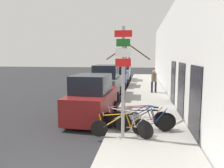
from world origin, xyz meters
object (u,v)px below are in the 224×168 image
bicycle_2 (145,122)px  parked_car_2 (117,77)px  parked_car_3 (123,72)px  pedestrian_near (154,79)px  parked_car_0 (92,99)px  bicycle_1 (126,123)px  bicycle_3 (144,120)px  bicycle_4 (139,118)px  parked_car_1 (107,83)px  bicycle_0 (120,126)px  signpost (123,78)px  street_tree (124,78)px

bicycle_2 → parked_car_2: size_ratio=0.52×
parked_car_3 → pedestrian_near: bearing=-70.9°
bicycle_2 → parked_car_0: (-2.49, 1.82, 0.46)m
bicycle_2 → parked_car_3: parked_car_3 is taller
bicycle_1 → parked_car_3: 18.27m
bicycle_3 → parked_car_0: parked_car_0 is taller
bicycle_4 → parked_car_0: size_ratio=0.60×
bicycle_4 → parked_car_0: bearing=51.6°
bicycle_1 → parked_car_1: (-1.98, 7.57, 0.54)m
bicycle_3 → parked_car_2: size_ratio=0.57×
parked_car_0 → parked_car_2: 11.01m
parked_car_2 → parked_car_3: parked_car_3 is taller
bicycle_2 → bicycle_3: bicycle_3 is taller
bicycle_0 → bicycle_3: 1.19m
parked_car_0 → bicycle_2: bearing=-33.8°
bicycle_3 → parked_car_1: size_ratio=0.58×
bicycle_1 → bicycle_3: bicycle_3 is taller
signpost → bicycle_4: size_ratio=1.56×
parked_car_1 → bicycle_2: bearing=-69.7°
signpost → bicycle_0: signpost is taller
bicycle_1 → bicycle_3: size_ratio=0.82×
bicycle_2 → parked_car_1: bearing=10.7°
bicycle_0 → street_tree: street_tree is taller
bicycle_3 → pedestrian_near: bearing=-10.7°
signpost → parked_car_1: bearing=103.4°
bicycle_4 → parked_car_2: size_ratio=0.58×
bicycle_3 → bicycle_4: 0.25m
parked_car_3 → street_tree: size_ratio=1.20×
parked_car_2 → parked_car_3: 5.06m
bicycle_0 → bicycle_1: size_ratio=1.03×
signpost → parked_car_0: signpost is taller
bicycle_4 → parked_car_1: 7.37m
parked_car_1 → street_tree: size_ratio=1.13×
bicycle_3 → parked_car_2: bearing=6.1°
bicycle_1 → parked_car_3: size_ratio=0.45×
bicycle_4 → parked_car_3: (-2.27, 17.52, 0.49)m
signpost → parked_car_2: 13.75m
bicycle_1 → parked_car_2: 13.26m
bicycle_3 → street_tree: size_ratio=0.65×
bicycle_1 → bicycle_0: bearing=-178.2°
bicycle_1 → bicycle_3: 0.86m
signpost → street_tree: 2.85m
bicycle_0 → parked_car_0: (-1.59, 2.42, 0.48)m
parked_car_0 → parked_car_3: parked_car_3 is taller
pedestrian_near → bicycle_0: bearing=61.3°
bicycle_2 → parked_car_3: (-2.48, 17.88, 0.52)m
parked_car_1 → bicycle_4: bearing=-70.3°
bicycle_0 → bicycle_3: size_ratio=0.85×
bicycle_4 → pedestrian_near: size_ratio=1.40×
bicycle_3 → bicycle_4: bearing=44.9°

